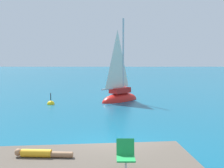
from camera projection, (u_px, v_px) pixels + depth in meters
The scene contains 7 objects.
ground_plane at pixel (111, 150), 11.33m from camera, with size 160.00×160.00×0.00m, color #0F5675.
boulder_seaward at pixel (105, 166), 9.71m from camera, with size 1.09×0.87×0.60m, color brown.
boulder_inland at pixel (101, 162), 10.01m from camera, with size 1.21×0.96×0.66m, color #4C4E3A.
sailboat_near at pixel (120, 96), 23.37m from camera, with size 3.62×3.63×7.27m.
person_sunbather at pixel (41, 153), 8.64m from camera, with size 1.76×0.29×0.25m.
beach_chair at pixel (126, 154), 7.67m from camera, with size 0.48×0.60×0.80m.
marker_buoy at pixel (51, 104), 21.78m from camera, with size 0.56×0.56×1.13m.
Camera 1 is at (0.06, -11.01, 3.71)m, focal length 46.42 mm.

